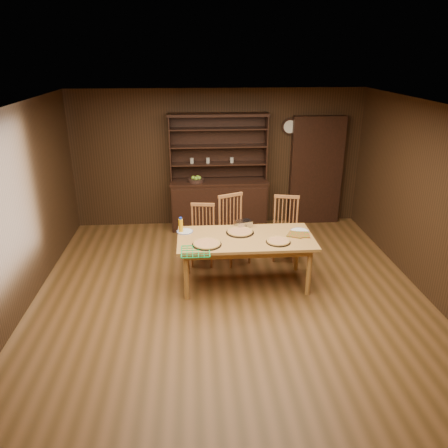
{
  "coord_description": "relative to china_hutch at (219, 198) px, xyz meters",
  "views": [
    {
      "loc": [
        -0.48,
        -5.2,
        3.24
      ],
      "look_at": [
        -0.07,
        0.4,
        0.99
      ],
      "focal_mm": 35.0,
      "sensor_mm": 36.0,
      "label": 1
    }
  ],
  "objects": [
    {
      "name": "cooling_rack",
      "position": [
        -0.48,
        -2.71,
        0.16
      ],
      "size": [
        0.45,
        0.45,
        0.02
      ],
      "primitive_type": null,
      "rotation": [
        0.0,
        0.0,
        -0.26
      ],
      "color": "#0DAC47",
      "rests_on": "dining_table"
    },
    {
      "name": "chair_center",
      "position": [
        0.14,
        -1.47,
        -0.0
      ],
      "size": [
        0.59,
        0.58,
        1.11
      ],
      "rotation": [
        0.0,
        0.0,
        0.41
      ],
      "color": "#A86639",
      "rests_on": "floor"
    },
    {
      "name": "plate_right",
      "position": [
        1.06,
        -2.14,
        0.16
      ],
      "size": [
        0.27,
        0.27,
        0.02
      ],
      "color": "silver",
      "rests_on": "dining_table"
    },
    {
      "name": "dining_table",
      "position": [
        0.24,
        -2.28,
        0.08
      ],
      "size": [
        1.94,
        0.97,
        0.75
      ],
      "color": "#B37B3E",
      "rests_on": "floor"
    },
    {
      "name": "doorway",
      "position": [
        1.9,
        0.15,
        0.45
      ],
      "size": [
        1.0,
        0.18,
        2.1
      ],
      "primitive_type": "cube",
      "color": "black",
      "rests_on": "floor"
    },
    {
      "name": "pot_holder_a",
      "position": [
        1.06,
        -2.27,
        0.16
      ],
      "size": [
        0.24,
        0.24,
        0.02
      ],
      "primitive_type": "cube",
      "rotation": [
        0.0,
        0.0,
        -0.13
      ],
      "color": "red",
      "rests_on": "dining_table"
    },
    {
      "name": "pizza_right",
      "position": [
        0.67,
        -2.49,
        0.17
      ],
      "size": [
        0.34,
        0.34,
        0.04
      ],
      "color": "black",
      "rests_on": "dining_table"
    },
    {
      "name": "wall_clock",
      "position": [
        1.35,
        0.2,
        1.3
      ],
      "size": [
        0.3,
        0.05,
        0.3
      ],
      "color": "black",
      "rests_on": "room_shell"
    },
    {
      "name": "room_shell",
      "position": [
        0.0,
        -2.75,
        0.98
      ],
      "size": [
        6.0,
        6.0,
        6.0
      ],
      "color": "silver",
      "rests_on": "floor"
    },
    {
      "name": "juice_bottle",
      "position": [
        -0.68,
        -2.03,
        0.26
      ],
      "size": [
        0.06,
        0.06,
        0.23
      ],
      "color": "#FFAB0D",
      "rests_on": "dining_table"
    },
    {
      "name": "china_hutch",
      "position": [
        0.0,
        0.0,
        0.0
      ],
      "size": [
        1.84,
        0.52,
        2.17
      ],
      "color": "black",
      "rests_on": "floor"
    },
    {
      "name": "fruit_bowl",
      "position": [
        -0.43,
        -0.07,
        0.39
      ],
      "size": [
        0.29,
        0.29,
        0.12
      ],
      "color": "black",
      "rests_on": "china_hutch"
    },
    {
      "name": "chair_right",
      "position": [
        1.01,
        -1.41,
        -0.04
      ],
      "size": [
        0.51,
        0.49,
        1.05
      ],
      "rotation": [
        0.0,
        0.0,
        -0.22
      ],
      "color": "#A86639",
      "rests_on": "floor"
    },
    {
      "name": "foil_dish",
      "position": [
        0.26,
        -1.87,
        0.2
      ],
      "size": [
        0.27,
        0.23,
        0.09
      ],
      "primitive_type": "cube",
      "rotation": [
        0.0,
        0.0,
        0.31
      ],
      "color": "silver",
      "rests_on": "dining_table"
    },
    {
      "name": "pizza_center",
      "position": [
        0.18,
        -2.12,
        0.17
      ],
      "size": [
        0.41,
        0.41,
        0.04
      ],
      "color": "black",
      "rests_on": "dining_table"
    },
    {
      "name": "chair_left",
      "position": [
        -0.35,
        -1.5,
        -0.08
      ],
      "size": [
        0.44,
        0.43,
        0.98
      ],
      "rotation": [
        0.0,
        0.0,
        -0.12
      ],
      "color": "#A86639",
      "rests_on": "floor"
    },
    {
      "name": "pizza_left",
      "position": [
        -0.32,
        -2.51,
        0.17
      ],
      "size": [
        0.41,
        0.41,
        0.04
      ],
      "color": "black",
      "rests_on": "dining_table"
    },
    {
      "name": "pot_holder_b",
      "position": [
        0.97,
        -2.26,
        0.16
      ],
      "size": [
        0.3,
        0.3,
        0.02
      ],
      "primitive_type": "cube",
      "rotation": [
        0.0,
        0.0,
        -0.48
      ],
      "color": "red",
      "rests_on": "dining_table"
    },
    {
      "name": "floor",
      "position": [
        0.0,
        -2.75,
        -0.6
      ],
      "size": [
        6.0,
        6.0,
        0.0
      ],
      "primitive_type": "plane",
      "color": "brown",
      "rests_on": "ground"
    },
    {
      "name": "plate_left",
      "position": [
        -0.62,
        -2.02,
        0.16
      ],
      "size": [
        0.24,
        0.24,
        0.02
      ],
      "color": "silver",
      "rests_on": "dining_table"
    }
  ]
}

